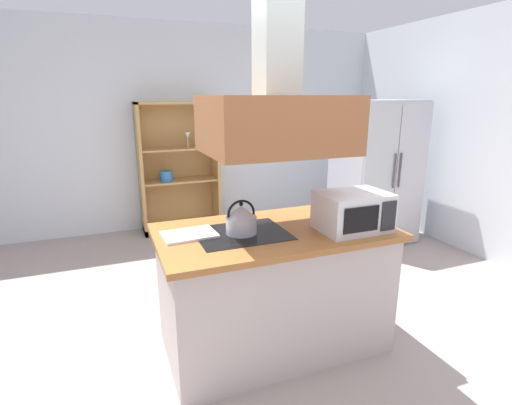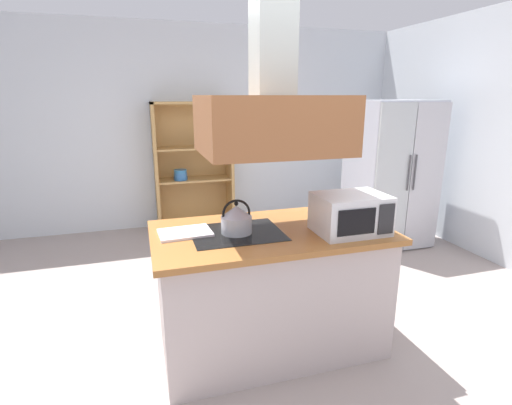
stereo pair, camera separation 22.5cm
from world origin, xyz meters
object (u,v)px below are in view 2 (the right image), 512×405
dish_cabinet (193,174)px  kettle (236,219)px  cutting_board (185,233)px  refrigerator (390,174)px  microwave (350,214)px

dish_cabinet → kettle: 2.89m
dish_cabinet → cutting_board: bearing=-99.0°
refrigerator → microwave: refrigerator is taller
dish_cabinet → microwave: 3.15m
dish_cabinet → cutting_board: (-0.44, -2.79, 0.16)m
dish_cabinet → microwave: size_ratio=3.72×
kettle → microwave: bearing=-15.3°
cutting_board → microwave: (1.06, -0.28, 0.12)m
refrigerator → kettle: size_ratio=7.56×
kettle → refrigerator: bearing=34.4°
dish_cabinet → refrigerator: bearing=-30.2°
kettle → cutting_board: 0.35m
refrigerator → dish_cabinet: (-2.21, 1.29, -0.11)m
refrigerator → cutting_board: 3.05m
refrigerator → microwave: bearing=-131.6°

